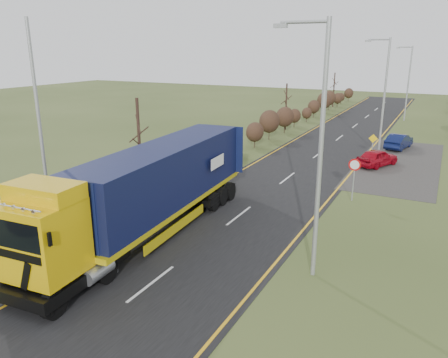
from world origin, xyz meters
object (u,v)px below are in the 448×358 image
at_px(car_blue_sedan, 399,141).
at_px(streetlight_near, 318,142).
at_px(car_red_hatchback, 377,158).
at_px(speed_sign, 354,171).
at_px(lorry, 150,187).

distance_m(car_blue_sedan, streetlight_near, 26.43).
bearing_deg(car_red_hatchback, speed_sign, 113.99).
bearing_deg(car_blue_sedan, speed_sign, 97.87).
bearing_deg(speed_sign, streetlight_near, -88.40).
bearing_deg(streetlight_near, car_red_hatchback, 90.59).
height_order(lorry, car_red_hatchback, lorry).
distance_m(car_red_hatchback, streetlight_near, 19.34).
distance_m(car_blue_sedan, speed_sign, 16.32).
xyz_separation_m(car_red_hatchback, car_blue_sedan, (0.81, 7.25, 0.01)).
xyz_separation_m(lorry, car_red_hatchback, (7.73, 18.53, -1.80)).
distance_m(lorry, car_blue_sedan, 27.22).
relative_size(streetlight_near, speed_sign, 3.79).
bearing_deg(speed_sign, car_red_hatchback, 89.50).
bearing_deg(lorry, speed_sign, 47.38).
distance_m(car_red_hatchback, car_blue_sedan, 7.30).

